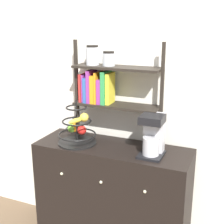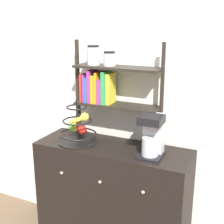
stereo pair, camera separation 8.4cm
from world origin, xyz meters
name	(u,v)px [view 2 (the right image)]	position (x,y,z in m)	size (l,w,h in m)	color
wall_back	(126,90)	(0.00, 0.46, 1.30)	(7.00, 0.05, 2.60)	silver
sideboard	(112,198)	(0.00, 0.21, 0.45)	(1.22, 0.44, 0.91)	black
coffee_maker	(152,136)	(0.33, 0.18, 1.06)	(0.17, 0.20, 0.31)	black
fruit_stand	(78,129)	(-0.29, 0.17, 1.02)	(0.30, 0.30, 0.36)	black
shelf_hutch	(105,83)	(-0.12, 0.32, 1.37)	(0.73, 0.20, 0.80)	black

